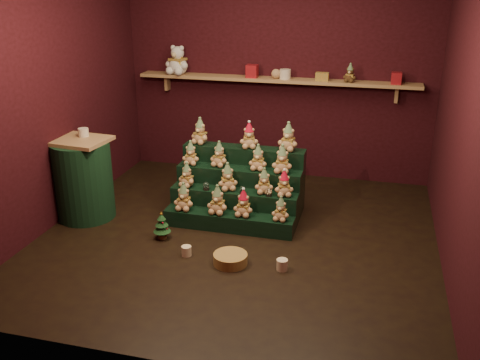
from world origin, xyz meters
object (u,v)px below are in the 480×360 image
(side_table, at_px, (83,179))
(brown_bear, at_px, (350,73))
(wicker_basket, at_px, (230,259))
(white_bear, at_px, (178,56))
(mug_left, at_px, (186,251))
(snow_globe_a, at_px, (206,186))
(snow_globe_b, at_px, (242,190))
(riser_tier_front, at_px, (229,221))
(mug_right, at_px, (282,265))
(mini_christmas_tree, at_px, (162,225))
(snow_globe_c, at_px, (269,192))

(side_table, xyz_separation_m, brown_bear, (2.70, 1.78, 0.98))
(wicker_basket, distance_m, white_bear, 3.15)
(wicker_basket, bearing_deg, mug_left, 174.18)
(snow_globe_a, height_order, snow_globe_b, snow_globe_a)
(riser_tier_front, bearing_deg, snow_globe_b, 55.39)
(snow_globe_a, relative_size, mug_right, 0.85)
(snow_globe_a, distance_m, mini_christmas_tree, 0.67)
(mini_christmas_tree, bearing_deg, white_bear, 105.01)
(side_table, xyz_separation_m, mug_right, (2.34, -0.61, -0.40))
(mini_christmas_tree, height_order, wicker_basket, mini_christmas_tree)
(mug_left, bearing_deg, mini_christmas_tree, 142.91)
(snow_globe_a, bearing_deg, snow_globe_b, 0.00)
(snow_globe_c, bearing_deg, mug_right, -70.14)
(wicker_basket, height_order, brown_bear, brown_bear)
(snow_globe_a, bearing_deg, side_table, -169.63)
(snow_globe_b, height_order, snow_globe_c, snow_globe_c)
(mug_left, bearing_deg, wicker_basket, -5.82)
(mug_left, bearing_deg, snow_globe_a, 93.95)
(riser_tier_front, bearing_deg, wicker_basket, -73.05)
(snow_globe_c, height_order, mini_christmas_tree, snow_globe_c)
(riser_tier_front, bearing_deg, side_table, -177.04)
(mini_christmas_tree, xyz_separation_m, mug_right, (1.31, -0.31, -0.10))
(snow_globe_a, xyz_separation_m, mug_left, (0.06, -0.82, -0.36))
(side_table, height_order, mug_left, side_table)
(mug_left, distance_m, white_bear, 2.94)
(riser_tier_front, height_order, white_bear, white_bear)
(side_table, height_order, mug_right, side_table)
(riser_tier_front, relative_size, snow_globe_b, 16.97)
(mini_christmas_tree, bearing_deg, mug_left, -37.09)
(snow_globe_a, height_order, brown_bear, brown_bear)
(snow_globe_a, height_order, wicker_basket, snow_globe_a)
(snow_globe_b, distance_m, mug_left, 0.96)
(snow_globe_c, bearing_deg, snow_globe_a, -180.00)
(snow_globe_b, xyz_separation_m, side_table, (-1.74, -0.24, 0.05))
(mini_christmas_tree, distance_m, white_bear, 2.57)
(snow_globe_c, height_order, mug_left, snow_globe_c)
(riser_tier_front, height_order, mini_christmas_tree, mini_christmas_tree)
(snow_globe_a, relative_size, snow_globe_b, 1.09)
(riser_tier_front, distance_m, brown_bear, 2.41)
(brown_bear, bearing_deg, riser_tier_front, -111.90)
(snow_globe_a, relative_size, wicker_basket, 0.28)
(white_bear, bearing_deg, snow_globe_c, -31.45)
(riser_tier_front, bearing_deg, brown_bear, 57.92)
(side_table, bearing_deg, white_bear, 80.56)
(mini_christmas_tree, xyz_separation_m, brown_bear, (1.67, 2.08, 1.28))
(snow_globe_a, height_order, white_bear, white_bear)
(snow_globe_b, bearing_deg, brown_bear, 58.19)
(mug_right, bearing_deg, side_table, 165.48)
(snow_globe_b, xyz_separation_m, mug_right, (0.59, -0.85, -0.35))
(riser_tier_front, xyz_separation_m, mini_christmas_tree, (-0.60, -0.38, 0.06))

